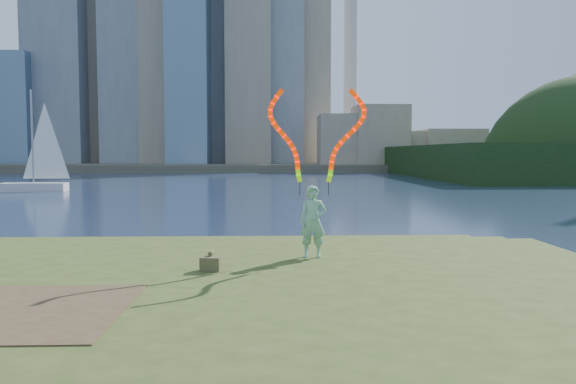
{
  "coord_description": "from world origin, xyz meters",
  "views": [
    {
      "loc": [
        1.48,
        -11.22,
        3.07
      ],
      "look_at": [
        1.9,
        1.0,
        2.21
      ],
      "focal_mm": 35.0,
      "sensor_mm": 36.0,
      "label": 1
    }
  ],
  "objects": [
    {
      "name": "canvas_bag",
      "position": [
        0.36,
        -0.51,
        0.95
      ],
      "size": [
        0.4,
        0.45,
        0.36
      ],
      "rotation": [
        0.0,
        0.0,
        -0.11
      ],
      "color": "#454022",
      "rests_on": "grassy_knoll"
    },
    {
      "name": "sailboat",
      "position": [
        -17.05,
        34.26,
        1.4
      ],
      "size": [
        5.4,
        1.94,
        8.13
      ],
      "rotation": [
        0.0,
        0.0,
        0.06
      ],
      "color": "silver",
      "rests_on": "ground"
    },
    {
      "name": "dirt_patch",
      "position": [
        -2.2,
        -3.2,
        0.81
      ],
      "size": [
        3.2,
        3.0,
        0.02
      ],
      "primitive_type": "cube",
      "color": "#47331E",
      "rests_on": "grassy_knoll"
    },
    {
      "name": "ground",
      "position": [
        0.0,
        0.0,
        0.0
      ],
      "size": [
        320.0,
        320.0,
        0.0
      ],
      "primitive_type": "plane",
      "color": "#1B2844",
      "rests_on": "ground"
    },
    {
      "name": "far_shore",
      "position": [
        0.0,
        95.0,
        0.6
      ],
      "size": [
        320.0,
        40.0,
        1.2
      ],
      "primitive_type": "cube",
      "color": "#4D4839",
      "rests_on": "ground"
    },
    {
      "name": "grassy_knoll",
      "position": [
        0.0,
        -2.3,
        0.34
      ],
      "size": [
        20.0,
        18.0,
        0.8
      ],
      "color": "#364518",
      "rests_on": "ground"
    },
    {
      "name": "woman_with_ribbons",
      "position": [
        2.45,
        0.84,
        2.22
      ],
      "size": [
        2.02,
        0.42,
        3.95
      ],
      "rotation": [
        0.0,
        0.0,
        -0.09
      ],
      "color": "#126E3C",
      "rests_on": "grassy_knoll"
    }
  ]
}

